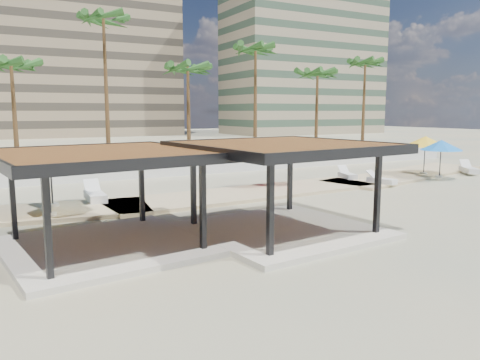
# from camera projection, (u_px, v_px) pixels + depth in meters

# --- Properties ---
(ground) EXTENTS (200.00, 200.00, 0.00)m
(ground) POSITION_uv_depth(u_px,v_px,m) (293.00, 226.00, 18.78)
(ground) COLOR tan
(ground) RESTS_ON ground
(promenade) EXTENTS (44.45, 7.97, 0.24)m
(promenade) POSITION_uv_depth(u_px,v_px,m) (245.00, 192.00, 26.39)
(promenade) COLOR #C6B284
(promenade) RESTS_ON ground
(boundary_wall) EXTENTS (56.00, 0.30, 1.20)m
(boundary_wall) POSITION_uv_depth(u_px,v_px,m) (162.00, 169.00, 32.64)
(boundary_wall) COLOR silver
(boundary_wall) RESTS_ON ground
(building_mid) EXTENTS (38.00, 16.00, 30.40)m
(building_mid) POSITION_uv_depth(u_px,v_px,m) (71.00, 58.00, 86.55)
(building_mid) COLOR #847259
(building_mid) RESTS_ON ground
(building_east) EXTENTS (32.00, 15.00, 36.40)m
(building_east) POSITION_uv_depth(u_px,v_px,m) (304.00, 49.00, 96.27)
(building_east) COLOR gray
(building_east) RESTS_ON ground
(pavilion_central) EXTENTS (7.39, 7.39, 3.42)m
(pavilion_central) POSITION_uv_depth(u_px,v_px,m) (282.00, 179.00, 17.43)
(pavilion_central) COLOR beige
(pavilion_central) RESTS_ON ground
(pavilion_west) EXTENTS (7.31, 7.31, 3.31)m
(pavilion_west) POSITION_uv_depth(u_px,v_px,m) (104.00, 191.00, 15.35)
(pavilion_west) COLOR beige
(pavilion_west) RESTS_ON ground
(umbrella_b) EXTENTS (3.36, 3.36, 2.50)m
(umbrella_b) POSITION_uv_depth(u_px,v_px,m) (48.00, 165.00, 19.54)
(umbrella_b) COLOR beige
(umbrella_b) RESTS_ON promenade
(umbrella_c) EXTENTS (2.74, 2.74, 2.41)m
(umbrella_c) POSITION_uv_depth(u_px,v_px,m) (270.00, 151.00, 27.56)
(umbrella_c) COLOR beige
(umbrella_c) RESTS_ON promenade
(umbrella_d) EXTENTS (3.37, 3.37, 2.51)m
(umbrella_d) POSITION_uv_depth(u_px,v_px,m) (441.00, 145.00, 30.91)
(umbrella_d) COLOR beige
(umbrella_d) RESTS_ON promenade
(umbrella_e) EXTENTS (3.24, 3.24, 2.67)m
(umbrella_e) POSITION_uv_depth(u_px,v_px,m) (425.00, 141.00, 32.72)
(umbrella_e) COLOR beige
(umbrella_e) RESTS_ON promenade
(umbrella_f) EXTENTS (3.38, 3.38, 2.77)m
(umbrella_f) POSITION_uv_depth(u_px,v_px,m) (50.00, 155.00, 21.44)
(umbrella_f) COLOR beige
(umbrella_f) RESTS_ON promenade
(lounger_a) EXTENTS (0.86, 2.44, 0.92)m
(lounger_a) POSITION_uv_depth(u_px,v_px,m) (95.00, 196.00, 23.28)
(lounger_a) COLOR silver
(lounger_a) RESTS_ON promenade
(lounger_b) EXTENTS (1.21, 2.08, 0.75)m
(lounger_b) POSITION_uv_depth(u_px,v_px,m) (347.00, 175.00, 31.07)
(lounger_b) COLOR silver
(lounger_b) RESTS_ON promenade
(lounger_c) EXTENTS (1.00, 2.02, 0.73)m
(lounger_c) POSITION_uv_depth(u_px,v_px,m) (381.00, 180.00, 28.78)
(lounger_c) COLOR silver
(lounger_c) RESTS_ON promenade
(lounger_d) EXTENTS (1.84, 2.22, 0.84)m
(lounger_d) POSITION_uv_depth(u_px,v_px,m) (469.00, 169.00, 33.96)
(lounger_d) COLOR silver
(lounger_d) RESTS_ON promenade
(palm_c) EXTENTS (3.00, 3.00, 8.28)m
(palm_c) POSITION_uv_depth(u_px,v_px,m) (11.00, 69.00, 29.29)
(palm_c) COLOR brown
(palm_c) RESTS_ON ground
(palm_d) EXTENTS (3.00, 3.00, 11.72)m
(palm_d) POSITION_uv_depth(u_px,v_px,m) (104.00, 26.00, 32.33)
(palm_d) COLOR brown
(palm_d) RESTS_ON ground
(palm_e) EXTENTS (3.00, 3.00, 8.55)m
(palm_e) POSITION_uv_depth(u_px,v_px,m) (188.00, 73.00, 35.14)
(palm_e) COLOR brown
(palm_e) RESTS_ON ground
(palm_f) EXTENTS (3.00, 3.00, 10.35)m
(palm_f) POSITION_uv_depth(u_px,v_px,m) (256.00, 55.00, 37.88)
(palm_f) COLOR brown
(palm_f) RESTS_ON ground
(palm_g) EXTENTS (3.00, 3.00, 8.62)m
(palm_g) POSITION_uv_depth(u_px,v_px,m) (317.00, 77.00, 40.58)
(palm_g) COLOR brown
(palm_g) RESTS_ON ground
(palm_h) EXTENTS (3.00, 3.00, 9.87)m
(palm_h) POSITION_uv_depth(u_px,v_px,m) (365.00, 67.00, 43.74)
(palm_h) COLOR brown
(palm_h) RESTS_ON ground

